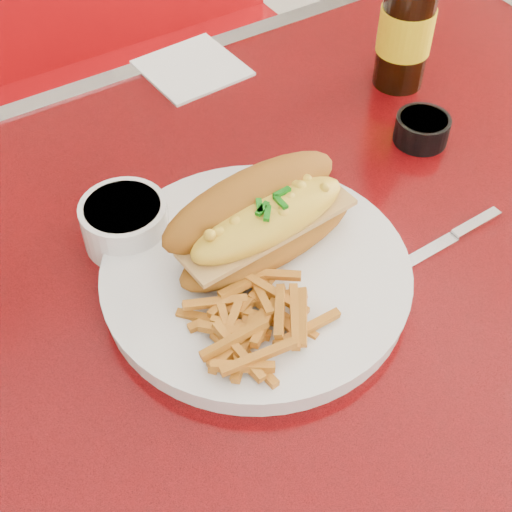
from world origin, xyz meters
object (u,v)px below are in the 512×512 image
diner_table (276,358)px  mac_hoagie (262,219)px  sauce_cup_right (422,128)px  beer_bottle (409,11)px  knife (449,239)px  dinner_plate (256,275)px  gravy_ramekin (125,222)px  booth_bench_far (67,177)px  fork (248,294)px

diner_table → mac_hoagie: size_ratio=5.89×
sauce_cup_right → beer_bottle: bearing=63.0°
sauce_cup_right → knife: size_ratio=0.38×
dinner_plate → gravy_ramekin: size_ratio=3.50×
diner_table → booth_bench_far: (0.00, 0.81, -0.32)m
mac_hoagie → knife: size_ratio=1.18×
mac_hoagie → sauce_cup_right: bearing=8.7°
diner_table → sauce_cup_right: size_ratio=18.46×
mac_hoagie → fork: (-0.04, -0.05, -0.04)m
dinner_plate → knife: 0.21m
sauce_cup_right → dinner_plate: bearing=-163.6°
diner_table → gravy_ramekin: size_ratio=11.62×
diner_table → knife: bearing=-19.9°
mac_hoagie → dinner_plate: bearing=-137.3°
diner_table → dinner_plate: size_ratio=3.32×
sauce_cup_right → mac_hoagie: bearing=-166.9°
diner_table → booth_bench_far: bearing=90.0°
diner_table → gravy_ramekin: (-0.11, 0.12, 0.19)m
dinner_plate → beer_bottle: (0.34, 0.19, 0.09)m
diner_table → fork: bearing=-154.9°
mac_hoagie → fork: mac_hoagie is taller
dinner_plate → gravy_ramekin: (-0.08, 0.12, 0.01)m
gravy_ramekin → beer_bottle: 0.44m
booth_bench_far → beer_bottle: (0.31, -0.62, 0.58)m
beer_bottle → dinner_plate: bearing=-150.6°
booth_bench_far → beer_bottle: bearing=-63.3°
dinner_plate → mac_hoagie: bearing=47.0°
sauce_cup_right → knife: sauce_cup_right is taller
booth_bench_far → dinner_plate: (-0.03, -0.81, 0.50)m
dinner_plate → knife: dinner_plate is taller
diner_table → fork: fork is taller
dinner_plate → sauce_cup_right: bearing=16.4°
knife → sauce_cup_right: bearing=57.1°
gravy_ramekin → beer_bottle: size_ratio=0.39×
booth_bench_far → mac_hoagie: size_ratio=5.75×
gravy_ramekin → knife: (0.28, -0.18, -0.02)m
diner_table → knife: (0.17, -0.06, 0.16)m
mac_hoagie → knife: bearing=-28.7°
booth_bench_far → gravy_ramekin: bearing=-99.2°
dinner_plate → fork: 0.03m
sauce_cup_right → diner_table: bearing=-162.4°
dinner_plate → gravy_ramekin: gravy_ramekin is taller
mac_hoagie → fork: 0.07m
beer_bottle → knife: 0.31m
diner_table → booth_bench_far: size_ratio=1.03×
booth_bench_far → gravy_ramekin: 0.87m
sauce_cup_right → knife: (-0.09, -0.14, -0.02)m
fork → sauce_cup_right: size_ratio=1.89×
sauce_cup_right → gravy_ramekin: bearing=174.3°
booth_bench_far → diner_table: bearing=-90.0°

